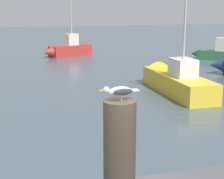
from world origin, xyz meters
name	(u,v)px	position (x,y,z in m)	size (l,w,h in m)	color
mooring_post	(119,157)	(1.03, -0.60, 1.89)	(0.31, 0.31, 1.12)	#382D23
seagull	(119,91)	(1.02, -0.60, 2.54)	(0.39, 0.15, 0.14)	tan
boat_green	(216,53)	(12.92, 16.18, 0.41)	(2.72, 2.81, 1.43)	#2D6B3D
boat_yellow	(172,79)	(6.44, 9.22, 0.45)	(1.32, 5.31, 4.29)	yellow
boat_red	(66,49)	(4.10, 20.67, 0.46)	(3.72, 2.37, 3.85)	#B72D28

